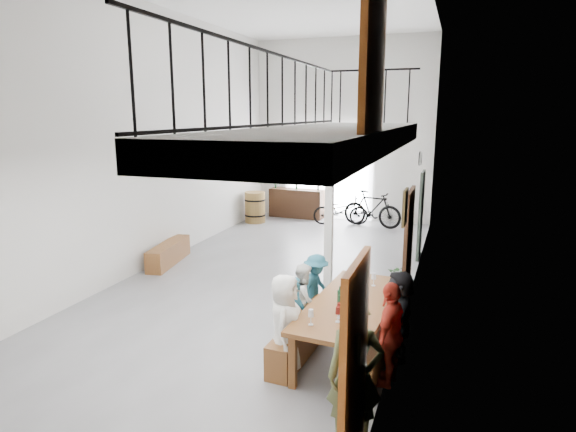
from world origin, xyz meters
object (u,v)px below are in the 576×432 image
at_px(side_bench, 169,253).
at_px(oak_barrel, 255,207).
at_px(tasting_table, 352,307).
at_px(bicycle_near, 341,211).
at_px(bench_inner, 304,334).
at_px(serving_counter, 296,203).
at_px(host_standing, 355,375).

bearing_deg(side_bench, oak_barrel, 87.74).
distance_m(tasting_table, bicycle_near, 7.98).
xyz_separation_m(oak_barrel, bicycle_near, (2.54, 0.55, -0.04)).
distance_m(bench_inner, side_bench, 4.90).
xyz_separation_m(tasting_table, bicycle_near, (-1.98, 7.73, -0.28)).
xyz_separation_m(tasting_table, serving_counter, (-3.56, 8.27, -0.25)).
relative_size(bench_inner, oak_barrel, 2.12).
xyz_separation_m(bench_inner, oak_barrel, (-3.86, 7.22, 0.24)).
bearing_deg(serving_counter, host_standing, -66.12).
bearing_deg(bicycle_near, bench_inner, 172.60).
xyz_separation_m(tasting_table, host_standing, (0.41, -1.78, 0.06)).
xyz_separation_m(side_bench, serving_counter, (1.14, 5.53, 0.22)).
xyz_separation_m(side_bench, host_standing, (5.11, -4.52, 0.53)).
bearing_deg(bench_inner, bicycle_near, 102.96).
distance_m(oak_barrel, bicycle_near, 2.60).
bearing_deg(host_standing, side_bench, 121.70).
bearing_deg(tasting_table, side_bench, 153.71).
relative_size(side_bench, serving_counter, 0.95).
height_order(serving_counter, host_standing, host_standing).
xyz_separation_m(serving_counter, bicycle_near, (1.58, -0.55, -0.03)).
bearing_deg(bench_inner, side_bench, 148.78).
height_order(side_bench, host_standing, host_standing).
height_order(host_standing, bicycle_near, host_standing).
bearing_deg(oak_barrel, side_bench, -92.26).
height_order(bench_inner, oak_barrel, oak_barrel).
bearing_deg(side_bench, tasting_table, -30.24).
bearing_deg(bench_inner, host_standing, -54.92).
relative_size(serving_counter, host_standing, 1.13).
height_order(bench_inner, serving_counter, serving_counter).
xyz_separation_m(tasting_table, side_bench, (-4.70, 2.74, -0.48)).
xyz_separation_m(oak_barrel, serving_counter, (0.97, 1.09, -0.01)).
bearing_deg(oak_barrel, bicycle_near, 12.18).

